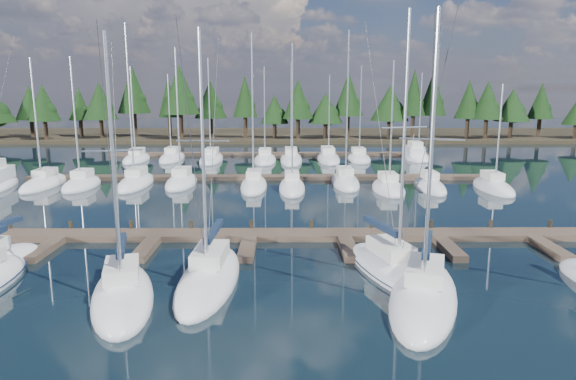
{
  "coord_description": "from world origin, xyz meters",
  "views": [
    {
      "loc": [
        2.19,
        -14.04,
        9.51
      ],
      "look_at": [
        2.47,
        22.0,
        2.38
      ],
      "focal_mm": 32.0,
      "sensor_mm": 36.0,
      "label": 1
    }
  ],
  "objects_px": {
    "front_sailboat_2": "(123,295)",
    "front_sailboat_3": "(209,278)",
    "main_dock": "(250,238)",
    "front_sailboat_5": "(424,296)",
    "front_sailboat_4": "(394,270)",
    "motor_yacht_right": "(414,156)"
  },
  "relations": [
    {
      "from": "motor_yacht_right",
      "to": "front_sailboat_4",
      "type": "bearing_deg",
      "value": -105.29
    },
    {
      "from": "front_sailboat_4",
      "to": "front_sailboat_5",
      "type": "distance_m",
      "value": 3.41
    },
    {
      "from": "front_sailboat_2",
      "to": "front_sailboat_3",
      "type": "bearing_deg",
      "value": 30.95
    },
    {
      "from": "front_sailboat_3",
      "to": "motor_yacht_right",
      "type": "distance_m",
      "value": 50.6
    },
    {
      "from": "main_dock",
      "to": "front_sailboat_2",
      "type": "relative_size",
      "value": 3.49
    },
    {
      "from": "main_dock",
      "to": "front_sailboat_4",
      "type": "relative_size",
      "value": 3.15
    },
    {
      "from": "front_sailboat_3",
      "to": "front_sailboat_5",
      "type": "relative_size",
      "value": 0.96
    },
    {
      "from": "front_sailboat_3",
      "to": "front_sailboat_5",
      "type": "distance_m",
      "value": 10.33
    },
    {
      "from": "front_sailboat_2",
      "to": "front_sailboat_4",
      "type": "height_order",
      "value": "front_sailboat_4"
    },
    {
      "from": "front_sailboat_5",
      "to": "front_sailboat_4",
      "type": "bearing_deg",
      "value": 101.18
    },
    {
      "from": "main_dock",
      "to": "front_sailboat_5",
      "type": "xyz_separation_m",
      "value": [
        8.52,
        -9.55,
        0.07
      ]
    },
    {
      "from": "front_sailboat_3",
      "to": "motor_yacht_right",
      "type": "relative_size",
      "value": 1.58
    },
    {
      "from": "front_sailboat_3",
      "to": "front_sailboat_5",
      "type": "height_order",
      "value": "front_sailboat_5"
    },
    {
      "from": "front_sailboat_4",
      "to": "front_sailboat_5",
      "type": "relative_size",
      "value": 1.03
    },
    {
      "from": "main_dock",
      "to": "front_sailboat_4",
      "type": "distance_m",
      "value": 10.01
    },
    {
      "from": "front_sailboat_5",
      "to": "motor_yacht_right",
      "type": "distance_m",
      "value": 49.44
    },
    {
      "from": "main_dock",
      "to": "front_sailboat_5",
      "type": "relative_size",
      "value": 3.25
    },
    {
      "from": "main_dock",
      "to": "front_sailboat_4",
      "type": "height_order",
      "value": "front_sailboat_4"
    },
    {
      "from": "main_dock",
      "to": "front_sailboat_5",
      "type": "bearing_deg",
      "value": -48.25
    },
    {
      "from": "front_sailboat_3",
      "to": "front_sailboat_5",
      "type": "xyz_separation_m",
      "value": [
        10.07,
        -2.32,
        -0.0
      ]
    },
    {
      "from": "main_dock",
      "to": "front_sailboat_2",
      "type": "xyz_separation_m",
      "value": [
        -5.16,
        -9.39,
        0.08
      ]
    },
    {
      "from": "main_dock",
      "to": "front_sailboat_5",
      "type": "height_order",
      "value": "front_sailboat_5"
    }
  ]
}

